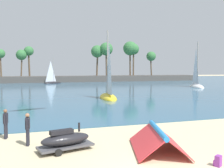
{
  "coord_description": "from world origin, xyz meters",
  "views": [
    {
      "loc": [
        -4.28,
        -7.96,
        3.92
      ],
      "look_at": [
        2.05,
        11.96,
        2.66
      ],
      "focal_mm": 40.89,
      "sensor_mm": 36.0,
      "label": 1
    }
  ],
  "objects_px": {
    "watercraft_on_trailer": "(65,140)",
    "person_rigging_by_gear": "(28,128)",
    "backpack_by_trailer": "(218,161)",
    "sailboat_toward_headland": "(53,81)",
    "sailboat_near_shore": "(108,92)",
    "folded_kite": "(158,136)",
    "sailboat_mid_bay": "(196,83)",
    "person_at_waterline": "(6,123)"
  },
  "relations": [
    {
      "from": "sailboat_near_shore",
      "to": "watercraft_on_trailer",
      "type": "bearing_deg",
      "value": -112.38
    },
    {
      "from": "person_rigging_by_gear",
      "to": "backpack_by_trailer",
      "type": "relative_size",
      "value": 3.78
    },
    {
      "from": "person_at_waterline",
      "to": "person_rigging_by_gear",
      "type": "bearing_deg",
      "value": -55.6
    },
    {
      "from": "sailboat_near_shore",
      "to": "sailboat_toward_headland",
      "type": "xyz_separation_m",
      "value": [
        -4.18,
        36.71,
        -0.19
      ]
    },
    {
      "from": "watercraft_on_trailer",
      "to": "person_rigging_by_gear",
      "type": "height_order",
      "value": "person_rigging_by_gear"
    },
    {
      "from": "sailboat_mid_bay",
      "to": "sailboat_toward_headland",
      "type": "xyz_separation_m",
      "value": [
        -27.59,
        22.93,
        -0.25
      ]
    },
    {
      "from": "watercraft_on_trailer",
      "to": "sailboat_toward_headland",
      "type": "bearing_deg",
      "value": 86.11
    },
    {
      "from": "person_at_waterline",
      "to": "sailboat_near_shore",
      "type": "distance_m",
      "value": 19.58
    },
    {
      "from": "sailboat_near_shore",
      "to": "sailboat_mid_bay",
      "type": "bearing_deg",
      "value": 30.48
    },
    {
      "from": "watercraft_on_trailer",
      "to": "sailboat_mid_bay",
      "type": "xyz_separation_m",
      "value": [
        31.41,
        33.2,
        0.45
      ]
    },
    {
      "from": "person_rigging_by_gear",
      "to": "folded_kite",
      "type": "bearing_deg",
      "value": -24.51
    },
    {
      "from": "sailboat_mid_bay",
      "to": "sailboat_toward_headland",
      "type": "distance_m",
      "value": 35.88
    },
    {
      "from": "watercraft_on_trailer",
      "to": "person_at_waterline",
      "type": "relative_size",
      "value": 1.66
    },
    {
      "from": "person_rigging_by_gear",
      "to": "person_at_waterline",
      "type": "xyz_separation_m",
      "value": [
        -1.19,
        1.74,
        0.0
      ]
    },
    {
      "from": "folded_kite",
      "to": "person_at_waterline",
      "type": "height_order",
      "value": "person_at_waterline"
    },
    {
      "from": "watercraft_on_trailer",
      "to": "sailboat_mid_bay",
      "type": "relative_size",
      "value": 0.27
    },
    {
      "from": "sailboat_mid_bay",
      "to": "sailboat_toward_headland",
      "type": "height_order",
      "value": "sailboat_mid_bay"
    },
    {
      "from": "sailboat_near_shore",
      "to": "sailboat_mid_bay",
      "type": "height_order",
      "value": "sailboat_mid_bay"
    },
    {
      "from": "person_at_waterline",
      "to": "backpack_by_trailer",
      "type": "relative_size",
      "value": 3.78
    },
    {
      "from": "backpack_by_trailer",
      "to": "sailboat_toward_headland",
      "type": "distance_m",
      "value": 59.96
    },
    {
      "from": "folded_kite",
      "to": "sailboat_near_shore",
      "type": "height_order",
      "value": "sailboat_near_shore"
    },
    {
      "from": "backpack_by_trailer",
      "to": "sailboat_toward_headland",
      "type": "relative_size",
      "value": 0.06
    },
    {
      "from": "folded_kite",
      "to": "sailboat_mid_bay",
      "type": "height_order",
      "value": "sailboat_mid_bay"
    },
    {
      "from": "sailboat_toward_headland",
      "to": "watercraft_on_trailer",
      "type": "bearing_deg",
      "value": -93.89
    },
    {
      "from": "folded_kite",
      "to": "watercraft_on_trailer",
      "type": "bearing_deg",
      "value": 163.12
    },
    {
      "from": "person_rigging_by_gear",
      "to": "sailboat_mid_bay",
      "type": "relative_size",
      "value": 0.16
    },
    {
      "from": "watercraft_on_trailer",
      "to": "sailboat_mid_bay",
      "type": "bearing_deg",
      "value": 46.59
    },
    {
      "from": "person_at_waterline",
      "to": "backpack_by_trailer",
      "type": "height_order",
      "value": "person_at_waterline"
    },
    {
      "from": "folded_kite",
      "to": "backpack_by_trailer",
      "type": "relative_size",
      "value": 9.24
    },
    {
      "from": "backpack_by_trailer",
      "to": "sailboat_mid_bay",
      "type": "bearing_deg",
      "value": 55.09
    },
    {
      "from": "person_rigging_by_gear",
      "to": "backpack_by_trailer",
      "type": "bearing_deg",
      "value": -35.54
    },
    {
      "from": "backpack_by_trailer",
      "to": "sailboat_mid_bay",
      "type": "xyz_separation_m",
      "value": [
        25.82,
        37.0,
        0.76
      ]
    },
    {
      "from": "watercraft_on_trailer",
      "to": "sailboat_near_shore",
      "type": "height_order",
      "value": "sailboat_near_shore"
    },
    {
      "from": "person_at_waterline",
      "to": "sailboat_mid_bay",
      "type": "xyz_separation_m",
      "value": [
        34.32,
        30.03,
        0.08
      ]
    },
    {
      "from": "folded_kite",
      "to": "person_rigging_by_gear",
      "type": "height_order",
      "value": "person_rigging_by_gear"
    },
    {
      "from": "person_rigging_by_gear",
      "to": "sailboat_toward_headland",
      "type": "distance_m",
      "value": 54.99
    },
    {
      "from": "backpack_by_trailer",
      "to": "sailboat_near_shore",
      "type": "xyz_separation_m",
      "value": [
        2.41,
        23.22,
        0.71
      ]
    },
    {
      "from": "person_rigging_by_gear",
      "to": "person_at_waterline",
      "type": "distance_m",
      "value": 2.11
    },
    {
      "from": "folded_kite",
      "to": "sailboat_mid_bay",
      "type": "relative_size",
      "value": 0.4
    },
    {
      "from": "folded_kite",
      "to": "person_rigging_by_gear",
      "type": "xyz_separation_m",
      "value": [
        -5.95,
        2.71,
        0.19
      ]
    },
    {
      "from": "person_rigging_by_gear",
      "to": "sailboat_mid_bay",
      "type": "xyz_separation_m",
      "value": [
        33.13,
        31.77,
        0.08
      ]
    },
    {
      "from": "watercraft_on_trailer",
      "to": "backpack_by_trailer",
      "type": "height_order",
      "value": "watercraft_on_trailer"
    }
  ]
}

